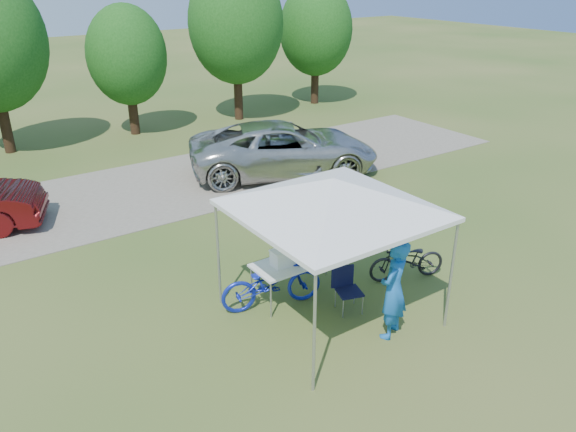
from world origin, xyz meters
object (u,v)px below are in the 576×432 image
at_px(folding_table, 301,261).
at_px(minivan, 284,149).
at_px(bike_dark, 407,260).
at_px(folding_chair, 346,285).
at_px(cooler, 283,257).
at_px(cyclist, 394,289).
at_px(bike_blue, 272,282).

height_order(folding_table, minivan, minivan).
height_order(folding_table, bike_dark, bike_dark).
relative_size(folding_chair, cooler, 1.93).
height_order(folding_chair, cooler, cooler).
relative_size(cyclist, bike_dark, 1.13).
distance_m(bike_blue, bike_dark, 2.97).
bearing_deg(bike_dark, folding_table, -89.47).
xyz_separation_m(cooler, minivan, (4.14, 6.07, -0.14)).
xyz_separation_m(cooler, bike_dark, (2.60, -0.76, -0.53)).
relative_size(folding_table, bike_dark, 1.18).
xyz_separation_m(folding_table, folding_chair, (0.42, -0.89, -0.25)).
xyz_separation_m(cyclist, bike_dark, (1.64, 1.23, -0.50)).
xyz_separation_m(folding_chair, bike_dark, (1.76, 0.13, -0.08)).
bearing_deg(minivan, bike_dark, -169.79).
distance_m(folding_chair, cyclist, 1.18).
bearing_deg(folding_chair, cooler, 150.57).
xyz_separation_m(cooler, cyclist, (0.95, -1.99, -0.03)).
bearing_deg(cooler, bike_blue, -175.60).
bearing_deg(minivan, folding_table, 171.41).
bearing_deg(bike_blue, folding_chair, -113.02).
distance_m(cyclist, minivan, 8.67).
bearing_deg(folding_chair, minivan, 82.12).
bearing_deg(bike_dark, cyclist, -33.46).
relative_size(folding_table, minivan, 0.33).
distance_m(cyclist, bike_blue, 2.36).
bearing_deg(cyclist, bike_blue, -82.62).
bearing_deg(cyclist, bike_dark, -167.88).
xyz_separation_m(bike_blue, minivan, (4.42, 6.10, 0.31)).
distance_m(bike_blue, minivan, 7.54).
height_order(cyclist, bike_blue, cyclist).
height_order(cooler, cyclist, cyclist).
relative_size(cooler, bike_dark, 0.27).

